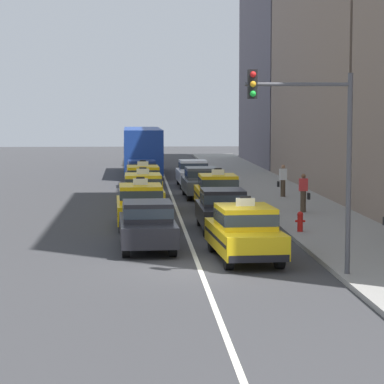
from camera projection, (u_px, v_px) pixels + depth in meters
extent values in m
plane|color=#353538|center=(200.00, 268.00, 24.37)|extent=(160.00, 160.00, 0.00)
cube|color=silver|center=(172.00, 197.00, 44.24)|extent=(0.14, 80.00, 0.01)
cube|color=gray|center=(296.00, 206.00, 39.62)|extent=(4.00, 90.00, 0.15)
cube|color=#5B5660|center=(290.00, 21.00, 68.97)|extent=(6.00, 18.68, 23.30)
cylinder|color=black|center=(124.00, 234.00, 28.99)|extent=(0.26, 0.65, 0.64)
cylinder|color=black|center=(167.00, 233.00, 29.13)|extent=(0.26, 0.65, 0.64)
cylinder|color=black|center=(126.00, 247.00, 26.18)|extent=(0.26, 0.65, 0.64)
cylinder|color=black|center=(173.00, 246.00, 26.32)|extent=(0.26, 0.65, 0.64)
cube|color=black|center=(147.00, 230.00, 27.63)|extent=(1.91, 4.36, 0.66)
cube|color=black|center=(147.00, 211.00, 27.46)|extent=(1.62, 1.95, 0.60)
cube|color=#2D3842|center=(147.00, 211.00, 27.46)|extent=(1.65, 1.97, 0.33)
cylinder|color=black|center=(121.00, 214.00, 34.33)|extent=(0.26, 0.65, 0.64)
cylinder|color=black|center=(157.00, 214.00, 34.46)|extent=(0.26, 0.65, 0.64)
cylinder|color=black|center=(122.00, 224.00, 31.29)|extent=(0.26, 0.65, 0.64)
cylinder|color=black|center=(162.00, 224.00, 31.43)|extent=(0.26, 0.65, 0.64)
cube|color=yellow|center=(140.00, 210.00, 32.85)|extent=(1.94, 4.55, 0.70)
cube|color=black|center=(140.00, 209.00, 32.84)|extent=(1.95, 4.19, 0.10)
cube|color=yellow|center=(140.00, 193.00, 32.63)|extent=(1.66, 2.15, 0.64)
cube|color=#2D3842|center=(140.00, 193.00, 32.63)|extent=(1.69, 2.17, 0.35)
cube|color=white|center=(140.00, 182.00, 32.59)|extent=(0.56, 0.14, 0.24)
cube|color=black|center=(140.00, 178.00, 32.57)|extent=(0.32, 0.12, 0.06)
cube|color=black|center=(139.00, 210.00, 35.06)|extent=(1.71, 0.19, 0.20)
cube|color=black|center=(143.00, 224.00, 30.68)|extent=(1.71, 0.19, 0.20)
cylinder|color=black|center=(126.00, 200.00, 39.76)|extent=(0.25, 0.65, 0.64)
cylinder|color=black|center=(158.00, 200.00, 39.89)|extent=(0.25, 0.65, 0.64)
cylinder|color=black|center=(127.00, 207.00, 36.73)|extent=(0.25, 0.65, 0.64)
cylinder|color=black|center=(161.00, 207.00, 36.85)|extent=(0.25, 0.65, 0.64)
cube|color=yellow|center=(143.00, 196.00, 38.27)|extent=(1.90, 4.54, 0.70)
cube|color=black|center=(143.00, 195.00, 38.27)|extent=(1.91, 4.18, 0.10)
cube|color=yellow|center=(143.00, 181.00, 38.06)|extent=(1.65, 2.14, 0.64)
cube|color=#2D3842|center=(143.00, 181.00, 38.06)|extent=(1.67, 2.16, 0.35)
cube|color=white|center=(143.00, 171.00, 38.02)|extent=(0.56, 0.13, 0.24)
cube|color=black|center=(143.00, 168.00, 38.00)|extent=(0.32, 0.12, 0.06)
cube|color=black|center=(142.00, 196.00, 40.49)|extent=(1.71, 0.18, 0.20)
cube|color=black|center=(144.00, 207.00, 36.10)|extent=(1.71, 0.18, 0.20)
cylinder|color=black|center=(128.00, 189.00, 45.05)|extent=(0.26, 0.65, 0.64)
cylinder|color=black|center=(156.00, 189.00, 45.19)|extent=(0.26, 0.65, 0.64)
cylinder|color=black|center=(129.00, 195.00, 42.01)|extent=(0.26, 0.65, 0.64)
cylinder|color=black|center=(159.00, 195.00, 42.15)|extent=(0.26, 0.65, 0.64)
cube|color=yellow|center=(143.00, 185.00, 43.57)|extent=(1.94, 4.56, 0.70)
cube|color=black|center=(143.00, 184.00, 43.56)|extent=(1.95, 4.20, 0.10)
cube|color=yellow|center=(143.00, 172.00, 43.35)|extent=(1.67, 2.15, 0.64)
cube|color=#2D3842|center=(143.00, 172.00, 43.35)|extent=(1.69, 2.17, 0.35)
cube|color=white|center=(143.00, 164.00, 43.31)|extent=(0.56, 0.14, 0.24)
cube|color=black|center=(143.00, 161.00, 43.30)|extent=(0.32, 0.12, 0.06)
cube|color=black|center=(141.00, 186.00, 45.78)|extent=(1.71, 0.19, 0.20)
cube|color=black|center=(145.00, 194.00, 41.40)|extent=(1.71, 0.19, 0.20)
cylinder|color=black|center=(129.00, 180.00, 51.12)|extent=(0.27, 0.65, 0.64)
cylinder|color=black|center=(153.00, 180.00, 51.26)|extent=(0.27, 0.65, 0.64)
cylinder|color=black|center=(130.00, 184.00, 48.31)|extent=(0.27, 0.65, 0.64)
cylinder|color=black|center=(155.00, 184.00, 48.45)|extent=(0.27, 0.65, 0.64)
cube|color=navy|center=(142.00, 176.00, 49.75)|extent=(1.93, 4.37, 0.66)
cube|color=navy|center=(142.00, 165.00, 49.59)|extent=(1.63, 1.96, 0.60)
cube|color=#2D3842|center=(142.00, 165.00, 49.59)|extent=(1.66, 1.98, 0.33)
cylinder|color=black|center=(128.00, 167.00, 62.50)|extent=(0.25, 0.64, 0.64)
cylinder|color=black|center=(155.00, 167.00, 62.65)|extent=(0.25, 0.64, 0.64)
cylinder|color=black|center=(128.00, 174.00, 55.83)|extent=(0.25, 0.64, 0.64)
cylinder|color=black|center=(159.00, 174.00, 55.98)|extent=(0.25, 0.64, 0.64)
cube|color=navy|center=(142.00, 149.00, 59.10)|extent=(2.63, 11.23, 2.90)
cube|color=#2D3842|center=(142.00, 146.00, 59.07)|extent=(2.64, 10.78, 0.84)
cube|color=black|center=(141.00, 130.00, 64.49)|extent=(2.13, 0.10, 0.36)
cylinder|color=black|center=(213.00, 242.00, 27.17)|extent=(0.28, 0.65, 0.64)
cylinder|color=black|center=(258.00, 241.00, 27.36)|extent=(0.28, 0.65, 0.64)
cylinder|color=black|center=(229.00, 259.00, 24.15)|extent=(0.28, 0.65, 0.64)
cylinder|color=black|center=(279.00, 257.00, 24.33)|extent=(0.28, 0.65, 0.64)
cube|color=yellow|center=(244.00, 238.00, 25.72)|extent=(2.07, 4.60, 0.70)
cube|color=black|center=(244.00, 236.00, 25.71)|extent=(2.07, 4.24, 0.10)
cube|color=yellow|center=(245.00, 217.00, 25.51)|extent=(1.73, 2.19, 0.64)
cube|color=#2D3842|center=(245.00, 217.00, 25.51)|extent=(1.75, 2.21, 0.35)
cube|color=white|center=(245.00, 202.00, 25.46)|extent=(0.57, 0.15, 0.24)
cube|color=black|center=(245.00, 197.00, 25.45)|extent=(0.33, 0.13, 0.06)
cube|color=black|center=(232.00, 235.00, 27.93)|extent=(1.72, 0.24, 0.20)
cube|color=black|center=(259.00, 259.00, 23.56)|extent=(1.72, 0.24, 0.20)
cylinder|color=black|center=(200.00, 218.00, 33.22)|extent=(0.24, 0.64, 0.64)
cylinder|color=black|center=(237.00, 217.00, 33.32)|extent=(0.24, 0.64, 0.64)
cylinder|color=black|center=(207.00, 228.00, 30.41)|extent=(0.24, 0.64, 0.64)
cylinder|color=black|center=(247.00, 227.00, 30.51)|extent=(0.24, 0.64, 0.64)
cube|color=black|center=(222.00, 214.00, 31.83)|extent=(1.79, 4.31, 0.66)
cube|color=black|center=(223.00, 197.00, 31.67)|extent=(1.57, 1.91, 0.60)
cube|color=#2D3842|center=(223.00, 197.00, 31.67)|extent=(1.59, 1.93, 0.33)
cylinder|color=black|center=(198.00, 201.00, 39.37)|extent=(0.24, 0.64, 0.64)
cylinder|color=black|center=(230.00, 201.00, 39.47)|extent=(0.24, 0.64, 0.64)
cylinder|color=black|center=(204.00, 208.00, 36.33)|extent=(0.24, 0.64, 0.64)
cylinder|color=black|center=(238.00, 208.00, 36.44)|extent=(0.24, 0.64, 0.64)
cube|color=yellow|center=(218.00, 197.00, 37.87)|extent=(1.83, 4.51, 0.70)
cube|color=black|center=(218.00, 195.00, 37.87)|extent=(1.85, 4.15, 0.10)
cube|color=yellow|center=(218.00, 182.00, 37.66)|extent=(1.61, 2.11, 0.64)
cube|color=#2D3842|center=(218.00, 182.00, 37.66)|extent=(1.63, 2.13, 0.35)
cube|color=white|center=(218.00, 172.00, 37.61)|extent=(0.56, 0.12, 0.24)
cube|color=black|center=(218.00, 169.00, 37.60)|extent=(0.32, 0.11, 0.06)
cube|color=black|center=(213.00, 197.00, 40.09)|extent=(1.71, 0.15, 0.20)
cube|color=black|center=(223.00, 208.00, 35.70)|extent=(1.71, 0.15, 0.20)
cylinder|color=black|center=(185.00, 189.00, 45.10)|extent=(0.26, 0.65, 0.64)
cylinder|color=black|center=(212.00, 189.00, 45.23)|extent=(0.26, 0.65, 0.64)
cylinder|color=black|center=(189.00, 195.00, 42.29)|extent=(0.26, 0.65, 0.64)
cylinder|color=black|center=(218.00, 194.00, 42.41)|extent=(0.26, 0.65, 0.64)
cube|color=#4C5156|center=(201.00, 185.00, 43.72)|extent=(1.86, 4.34, 0.66)
cube|color=#4C5156|center=(201.00, 173.00, 43.56)|extent=(1.60, 1.94, 0.60)
cube|color=#2D3842|center=(201.00, 173.00, 43.56)|extent=(1.62, 1.96, 0.33)
cylinder|color=black|center=(179.00, 180.00, 51.26)|extent=(0.25, 0.64, 0.64)
cylinder|color=black|center=(203.00, 179.00, 51.38)|extent=(0.25, 0.64, 0.64)
cylinder|color=black|center=(182.00, 184.00, 48.45)|extent=(0.25, 0.64, 0.64)
cylinder|color=black|center=(208.00, 183.00, 48.57)|extent=(0.25, 0.64, 0.64)
cube|color=silver|center=(193.00, 176.00, 49.88)|extent=(1.85, 4.34, 0.66)
cube|color=silver|center=(193.00, 165.00, 49.72)|extent=(1.60, 1.93, 0.60)
cube|color=#2D3842|center=(193.00, 165.00, 49.72)|extent=(1.62, 1.95, 0.33)
cylinder|color=#473828|center=(283.00, 188.00, 42.90)|extent=(0.24, 0.24, 0.85)
cube|color=silver|center=(283.00, 174.00, 42.83)|extent=(0.36, 0.22, 0.56)
sphere|color=#9E7051|center=(283.00, 167.00, 42.80)|extent=(0.20, 0.20, 0.20)
cube|color=black|center=(278.00, 184.00, 42.87)|extent=(0.10, 0.20, 0.28)
cylinder|color=#473828|center=(303.00, 201.00, 36.47)|extent=(0.24, 0.24, 0.91)
cube|color=red|center=(303.00, 185.00, 36.40)|extent=(0.36, 0.22, 0.54)
sphere|color=brown|center=(303.00, 176.00, 36.37)|extent=(0.20, 0.20, 0.20)
cube|color=black|center=(309.00, 196.00, 36.47)|extent=(0.10, 0.20, 0.28)
cylinder|color=red|center=(300.00, 223.00, 30.65)|extent=(0.20, 0.20, 0.60)
sphere|color=red|center=(300.00, 214.00, 30.62)|extent=(0.22, 0.22, 0.22)
cylinder|color=red|center=(297.00, 221.00, 30.64)|extent=(0.10, 0.08, 0.08)
cylinder|color=red|center=(304.00, 221.00, 30.65)|extent=(0.10, 0.08, 0.08)
cylinder|color=#47474C|center=(349.00, 177.00, 22.59)|extent=(0.14, 0.14, 5.50)
cylinder|color=#47474C|center=(298.00, 84.00, 22.26)|extent=(2.80, 0.10, 0.10)
cube|color=black|center=(252.00, 84.00, 22.19)|extent=(0.24, 0.24, 0.76)
sphere|color=red|center=(253.00, 74.00, 22.03)|extent=(0.16, 0.16, 0.16)
sphere|color=orange|center=(253.00, 84.00, 22.06)|extent=(0.16, 0.16, 0.16)
sphere|color=green|center=(253.00, 94.00, 22.08)|extent=(0.16, 0.16, 0.16)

